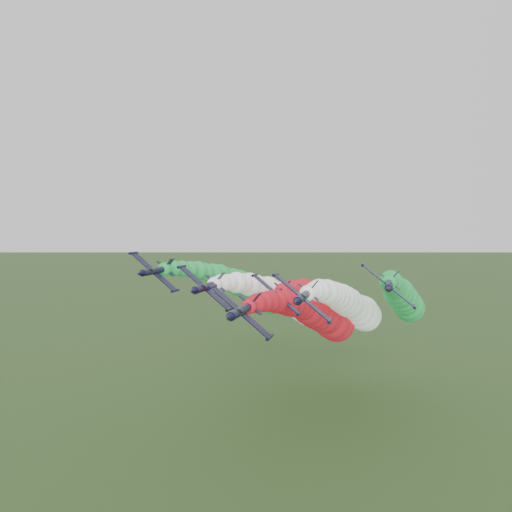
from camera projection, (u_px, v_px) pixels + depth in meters
The scene contains 6 objects.
jet_lead at pixel (321, 316), 120.43m from camera, with size 15.83×80.32×22.85m.
jet_inner_left at pixel (291, 301), 132.20m from camera, with size 15.75×80.25×22.77m.
jet_inner_right at pixel (353, 307), 125.06m from camera, with size 15.37×79.86×22.39m.
jet_outer_left at pixel (252, 289), 142.01m from camera, with size 15.77×80.27×22.79m.
jet_outer_right at pixel (403, 298), 131.15m from camera, with size 15.15×79.65×22.17m.
jet_trail at pixel (331, 304), 140.68m from camera, with size 15.86×80.35×22.87m.
Camera 1 is at (17.49, -71.45, 48.65)m, focal length 35.00 mm.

